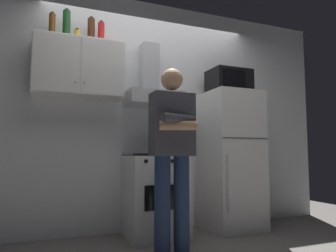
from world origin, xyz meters
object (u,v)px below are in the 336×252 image
(microwave, at_px, (229,82))
(cooking_pot, at_px, (171,148))
(upper_cabinet, at_px, (79,69))
(range_hood, at_px, (152,89))
(stove_oven, at_px, (155,195))
(person_standing, at_px, (172,150))
(bottle_wine_green, at_px, (66,25))
(bottle_beer_brown, at_px, (52,25))
(bottle_spice_jar, at_px, (77,35))
(bottle_rum_dark, at_px, (91,31))
(refrigerator, at_px, (231,160))
(bottle_soda_red, at_px, (101,33))

(microwave, xyz_separation_m, cooking_pot, (-0.82, -0.14, -0.81))
(upper_cabinet, xyz_separation_m, range_hood, (0.80, 0.00, -0.15))
(stove_oven, distance_m, cooking_pot, 0.52)
(person_standing, relative_size, bottle_wine_green, 5.02)
(upper_cabinet, bearing_deg, bottle_beer_brown, 178.55)
(bottle_beer_brown, distance_m, bottle_spice_jar, 0.26)
(microwave, bearing_deg, range_hood, 173.54)
(bottle_beer_brown, bearing_deg, bottle_rum_dark, 4.43)
(stove_oven, bearing_deg, range_hood, 90.00)
(bottle_beer_brown, distance_m, bottle_wine_green, 0.14)
(bottle_beer_brown, bearing_deg, bottle_spice_jar, -3.50)
(refrigerator, height_order, person_standing, person_standing)
(microwave, relative_size, person_standing, 0.29)
(upper_cabinet, bearing_deg, bottle_wine_green, 173.57)
(person_standing, xyz_separation_m, cooking_pot, (0.18, 0.49, 0.03))
(person_standing, bearing_deg, refrigerator, 31.23)
(range_hood, distance_m, bottle_rum_dark, 0.90)
(bottle_spice_jar, relative_size, bottle_wine_green, 0.39)
(refrigerator, distance_m, person_standing, 1.17)
(stove_oven, xyz_separation_m, cooking_pot, (0.13, -0.12, 0.49))
(bottle_rum_dark, bearing_deg, stove_oven, -13.49)
(cooking_pot, distance_m, bottle_spice_jar, 1.54)
(refrigerator, relative_size, cooking_pot, 5.53)
(upper_cabinet, relative_size, bottle_soda_red, 3.43)
(cooking_pot, xyz_separation_m, bottle_beer_brown, (-1.20, 0.25, 1.25))
(upper_cabinet, distance_m, cooking_pot, 1.27)
(upper_cabinet, height_order, bottle_rum_dark, bottle_rum_dark)
(microwave, distance_m, bottle_rum_dark, 1.70)
(cooking_pot, xyz_separation_m, bottle_spice_jar, (-0.96, 0.24, 1.18))
(microwave, relative_size, cooking_pot, 1.66)
(microwave, distance_m, person_standing, 1.45)
(upper_cabinet, height_order, bottle_wine_green, bottle_wine_green)
(bottle_spice_jar, bearing_deg, range_hood, 0.66)
(cooking_pot, xyz_separation_m, bottle_soda_red, (-0.70, 0.27, 1.25))
(refrigerator, relative_size, bottle_rum_dark, 5.45)
(microwave, height_order, person_standing, microwave)
(microwave, relative_size, bottle_wine_green, 1.47)
(stove_oven, bearing_deg, bottle_beer_brown, 172.98)
(bottle_rum_dark, bearing_deg, cooking_pot, -19.22)
(cooking_pot, height_order, bottle_wine_green, bottle_wine_green)
(bottle_rum_dark, xyz_separation_m, bottle_soda_red, (0.11, -0.01, -0.02))
(range_hood, height_order, bottle_wine_green, bottle_wine_green)
(microwave, xyz_separation_m, bottle_beer_brown, (-2.02, 0.11, 0.44))
(bottle_soda_red, bearing_deg, microwave, -5.03)
(upper_cabinet, xyz_separation_m, cooking_pot, (0.93, -0.24, -0.82))
(person_standing, height_order, bottle_soda_red, bottle_soda_red)
(range_hood, bearing_deg, cooking_pot, -62.12)
(cooking_pot, distance_m, bottle_beer_brown, 1.75)
(bottle_wine_green, bearing_deg, bottle_soda_red, 2.02)
(bottle_beer_brown, height_order, bottle_rum_dark, bottle_rum_dark)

